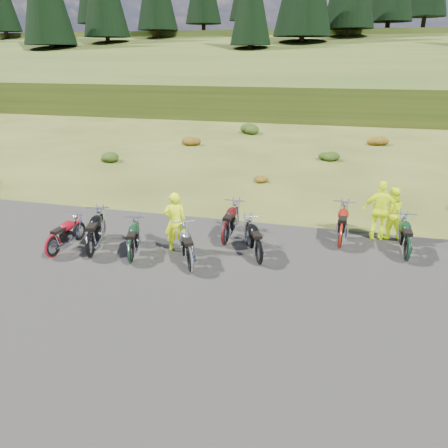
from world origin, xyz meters
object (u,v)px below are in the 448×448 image
(motorcycle_3, at_px, (191,273))
(person_middle, at_px, (175,223))
(motorcycle_0, at_px, (92,258))
(motorcycle_7, at_px, (405,262))

(motorcycle_3, bearing_deg, person_middle, 7.35)
(motorcycle_0, distance_m, motorcycle_3, 3.05)
(motorcycle_3, relative_size, person_middle, 1.13)
(motorcycle_0, bearing_deg, motorcycle_3, -109.52)
(motorcycle_3, bearing_deg, motorcycle_0, 59.40)
(motorcycle_7, bearing_deg, person_middle, 97.72)
(motorcycle_7, xyz_separation_m, person_middle, (-6.50, -0.92, 0.89))
(motorcycle_0, height_order, person_middle, person_middle)
(motorcycle_7, bearing_deg, motorcycle_3, 110.55)
(motorcycle_0, relative_size, person_middle, 1.21)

